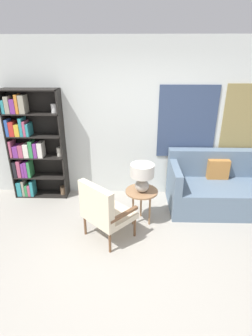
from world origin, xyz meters
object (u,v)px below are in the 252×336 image
(couch, at_px, (218,188))
(bookshelf, at_px, (30,147))
(table_lamp, at_px, (142,175))
(side_table, at_px, (142,194))
(armchair, at_px, (103,209))

(couch, bearing_deg, bookshelf, 174.82)
(bookshelf, distance_m, table_lamp, 2.10)
(couch, bearing_deg, side_table, -158.64)
(bookshelf, height_order, couch, bookshelf)
(armchair, relative_size, side_table, 1.60)
(bookshelf, relative_size, armchair, 2.17)
(couch, bearing_deg, armchair, -152.93)
(bookshelf, relative_size, couch, 1.15)
(couch, distance_m, side_table, 1.42)
(bookshelf, relative_size, side_table, 3.49)
(bookshelf, relative_size, table_lamp, 4.40)
(side_table, distance_m, table_lamp, 0.34)
(bookshelf, distance_m, armchair, 1.92)
(armchair, xyz_separation_m, side_table, (0.54, 0.43, -0.01))
(armchair, height_order, couch, couch)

